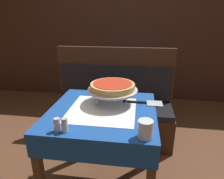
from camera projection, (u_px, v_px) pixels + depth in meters
The scene contains 12 objects.
dining_table_front at pixel (103, 122), 1.46m from camera, with size 0.76×0.76×0.77m.
dining_table_rear at pixel (125, 68), 3.06m from camera, with size 0.71×0.71×0.76m.
booth_bench at pixel (113, 113), 2.35m from camera, with size 1.36×0.46×1.07m.
back_wall_panel at pixel (126, 29), 3.31m from camera, with size 6.00×0.04×2.40m, color #3D2319.
pizza_pan_stand at pixel (113, 90), 1.50m from camera, with size 0.38×0.38×0.11m.
deep_dish_pizza at pixel (113, 86), 1.49m from camera, with size 0.33×0.33×0.05m.
pizza_server at pixel (145, 103), 1.53m from camera, with size 0.30×0.10×0.01m.
water_glass_near at pixel (145, 129), 1.08m from camera, with size 0.08×0.08×0.10m.
salt_shaker at pixel (57, 125), 1.15m from camera, with size 0.04×0.04×0.08m.
pepper_shaker at pixel (65, 125), 1.14m from camera, with size 0.04×0.04×0.08m.
napkin_holder at pixel (115, 88), 1.72m from camera, with size 0.10×0.05×0.09m.
condiment_caddy at pixel (127, 58), 3.02m from camera, with size 0.14×0.14×0.18m.
Camera 1 is at (0.25, -1.27, 1.39)m, focal length 32.00 mm.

